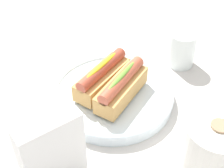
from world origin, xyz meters
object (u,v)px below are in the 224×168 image
Objects in this scene: serving_bowl at (112,95)px; napkin_box at (51,151)px; hotdog_back at (122,86)px; water_glass at (182,50)px; hotdog_front at (102,76)px; paper_towel_roll at (212,152)px.

napkin_box is (0.21, 0.07, 0.06)m from serving_bowl.
water_glass is (-0.22, -0.00, -0.02)m from hotdog_back.
hotdog_front is 0.23m from napkin_box.
paper_towel_roll reaches higher than serving_bowl.
water_glass is (-0.22, 0.02, 0.02)m from serving_bowl.
hotdog_back is (-0.01, 0.05, 0.00)m from hotdog_front.
napkin_box reaches higher than water_glass.
napkin_box is at bearing -43.39° from paper_towel_roll.
hotdog_front is 1.05× the size of napkin_box.
hotdog_back is 1.18× the size of paper_towel_roll.
hotdog_front reaches higher than water_glass.
hotdog_back is 0.22m from napkin_box.
serving_bowl is 0.05m from hotdog_back.
hotdog_front is 1.74× the size of water_glass.
water_glass is at bearing -164.83° from napkin_box.
napkin_box is at bearing 25.15° from hotdog_front.
paper_towel_roll reaches higher than water_glass.
paper_towel_roll is at bearing 145.53° from napkin_box.
paper_towel_roll is (0.01, 0.26, 0.05)m from serving_bowl.
paper_towel_roll is (0.02, 0.23, 0.01)m from hotdog_back.
napkin_box reaches higher than paper_towel_roll.
napkin_box is (0.20, -0.19, 0.01)m from paper_towel_roll.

